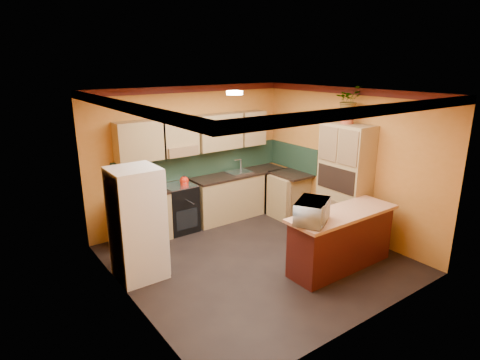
{
  "coord_description": "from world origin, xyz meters",
  "views": [
    {
      "loc": [
        -3.72,
        -4.68,
        3.14
      ],
      "look_at": [
        -0.0,
        0.45,
        1.26
      ],
      "focal_mm": 30.0,
      "sensor_mm": 36.0,
      "label": 1
    }
  ],
  "objects_px": {
    "breakfast_bar": "(341,241)",
    "fridge": "(137,224)",
    "stove": "(179,208)",
    "base_cabinets_back": "(207,202)",
    "microwave": "(312,211)",
    "pantry": "(344,182)"
  },
  "relations": [
    {
      "from": "base_cabinets_back",
      "to": "stove",
      "type": "distance_m",
      "value": 0.63
    },
    {
      "from": "stove",
      "to": "base_cabinets_back",
      "type": "bearing_deg",
      "value": 0.0
    },
    {
      "from": "stove",
      "to": "fridge",
      "type": "relative_size",
      "value": 0.54
    },
    {
      "from": "pantry",
      "to": "microwave",
      "type": "distance_m",
      "value": 1.8
    },
    {
      "from": "pantry",
      "to": "breakfast_bar",
      "type": "relative_size",
      "value": 1.17
    },
    {
      "from": "pantry",
      "to": "microwave",
      "type": "xyz_separation_m",
      "value": [
        -1.62,
        -0.78,
        0.04
      ]
    },
    {
      "from": "breakfast_bar",
      "to": "microwave",
      "type": "xyz_separation_m",
      "value": [
        -0.68,
        0.0,
        0.65
      ]
    },
    {
      "from": "base_cabinets_back",
      "to": "fridge",
      "type": "distance_m",
      "value": 2.3
    },
    {
      "from": "base_cabinets_back",
      "to": "microwave",
      "type": "xyz_separation_m",
      "value": [
        0.06,
        -2.78,
        0.65
      ]
    },
    {
      "from": "stove",
      "to": "microwave",
      "type": "relative_size",
      "value": 1.53
    },
    {
      "from": "fridge",
      "to": "breakfast_bar",
      "type": "distance_m",
      "value": 3.13
    },
    {
      "from": "stove",
      "to": "pantry",
      "type": "bearing_deg",
      "value": -40.98
    },
    {
      "from": "fridge",
      "to": "microwave",
      "type": "height_order",
      "value": "fridge"
    },
    {
      "from": "breakfast_bar",
      "to": "fridge",
      "type": "bearing_deg",
      "value": 149.19
    },
    {
      "from": "pantry",
      "to": "fridge",
      "type": "bearing_deg",
      "value": 167.26
    },
    {
      "from": "pantry",
      "to": "breakfast_bar",
      "type": "height_order",
      "value": "pantry"
    },
    {
      "from": "fridge",
      "to": "pantry",
      "type": "height_order",
      "value": "pantry"
    },
    {
      "from": "base_cabinets_back",
      "to": "stove",
      "type": "height_order",
      "value": "stove"
    },
    {
      "from": "fridge",
      "to": "pantry",
      "type": "bearing_deg",
      "value": -12.74
    },
    {
      "from": "fridge",
      "to": "microwave",
      "type": "distance_m",
      "value": 2.55
    },
    {
      "from": "breakfast_bar",
      "to": "microwave",
      "type": "bearing_deg",
      "value": 180.0
    },
    {
      "from": "fridge",
      "to": "breakfast_bar",
      "type": "xyz_separation_m",
      "value": [
        2.67,
        -1.59,
        -0.41
      ]
    }
  ]
}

